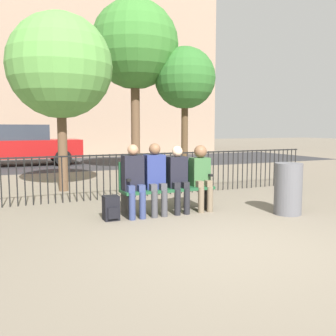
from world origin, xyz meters
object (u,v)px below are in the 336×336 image
at_px(seated_person_2, 178,176).
at_px(trash_bin, 288,189).
at_px(tree_1, 60,67).
at_px(seated_person_0, 134,177).
at_px(tree_0, 135,46).
at_px(park_bench, 166,185).
at_px(tree_2, 185,79).
at_px(seated_person_1, 155,175).
at_px(parked_car_0, 23,144).
at_px(seated_person_3, 201,173).
at_px(backpack, 111,208).

relative_size(seated_person_2, trash_bin, 1.32).
bearing_deg(tree_1, seated_person_0, -78.18).
bearing_deg(tree_0, park_bench, -103.94).
bearing_deg(tree_2, seated_person_1, -121.50).
distance_m(park_bench, seated_person_0, 0.69).
distance_m(tree_1, parked_car_0, 7.14).
height_order(seated_person_2, trash_bin, seated_person_2).
xyz_separation_m(seated_person_3, tree_1, (-1.95, 3.20, 2.23)).
bearing_deg(park_bench, parked_car_0, 100.44).
bearing_deg(tree_0, parked_car_0, 127.01).
distance_m(seated_person_1, seated_person_2, 0.43).
xyz_separation_m(seated_person_0, trash_bin, (2.52, -0.88, -0.23)).
height_order(park_bench, seated_person_1, seated_person_1).
height_order(tree_0, trash_bin, tree_0).
xyz_separation_m(parked_car_0, trash_bin, (3.69, -10.89, -0.40)).
bearing_deg(seated_person_1, seated_person_3, -0.16).
xyz_separation_m(seated_person_1, seated_person_3, (0.89, -0.00, -0.01)).
distance_m(seated_person_1, trash_bin, 2.32).
xyz_separation_m(seated_person_0, seated_person_1, (0.39, 0.00, 0.01)).
bearing_deg(tree_1, tree_2, 24.24).
bearing_deg(park_bench, seated_person_1, -153.96).
height_order(park_bench, parked_car_0, parked_car_0).
distance_m(park_bench, parked_car_0, 10.05).
bearing_deg(seated_person_3, seated_person_1, 179.84).
distance_m(tree_0, trash_bin, 7.58).
relative_size(park_bench, tree_0, 0.30).
height_order(park_bench, tree_1, tree_1).
bearing_deg(seated_person_2, tree_1, 114.96).
distance_m(tree_0, parked_car_0, 6.26).
xyz_separation_m(park_bench, tree_2, (2.85, 4.94, 2.57)).
relative_size(seated_person_0, parked_car_0, 0.29).
bearing_deg(backpack, seated_person_0, 5.99).
bearing_deg(seated_person_3, tree_2, 66.40).
distance_m(backpack, trash_bin, 3.05).
relative_size(seated_person_2, parked_car_0, 0.28).
bearing_deg(tree_1, seated_person_1, -71.63).
bearing_deg(seated_person_3, parked_car_0, 103.77).
relative_size(tree_0, trash_bin, 6.18).
bearing_deg(backpack, seated_person_3, 1.38).
xyz_separation_m(park_bench, seated_person_2, (0.17, -0.13, 0.16)).
bearing_deg(tree_2, seated_person_3, -113.60).
bearing_deg(park_bench, backpack, -170.89).
distance_m(backpack, tree_0, 7.40).
bearing_deg(trash_bin, tree_2, 80.65).
bearing_deg(tree_2, park_bench, -119.95).
bearing_deg(backpack, tree_0, 67.04).
relative_size(backpack, tree_2, 0.10).
relative_size(seated_person_0, tree_1, 0.30).
bearing_deg(seated_person_0, trash_bin, -19.34).
height_order(tree_0, parked_car_0, tree_0).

